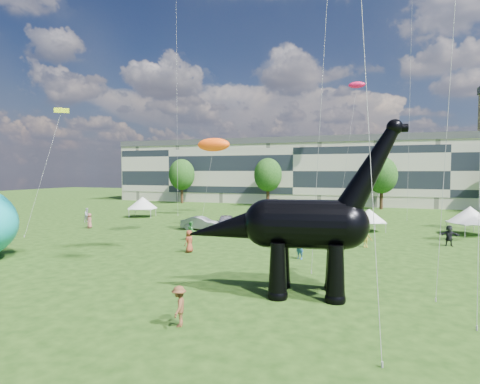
% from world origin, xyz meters
% --- Properties ---
extents(ground, '(220.00, 220.00, 0.00)m').
position_xyz_m(ground, '(0.00, 0.00, 0.00)').
color(ground, '#16330C').
rests_on(ground, ground).
extents(terrace_row, '(78.00, 11.00, 12.00)m').
position_xyz_m(terrace_row, '(-8.00, 62.00, 6.00)').
color(terrace_row, beige).
rests_on(terrace_row, ground).
extents(tree_far_left, '(5.20, 5.20, 9.44)m').
position_xyz_m(tree_far_left, '(-30.00, 53.00, 6.29)').
color(tree_far_left, '#382314').
rests_on(tree_far_left, ground).
extents(tree_mid_left, '(5.20, 5.20, 9.44)m').
position_xyz_m(tree_mid_left, '(-12.00, 53.00, 6.29)').
color(tree_mid_left, '#382314').
rests_on(tree_mid_left, ground).
extents(tree_mid_right, '(5.20, 5.20, 9.44)m').
position_xyz_m(tree_mid_right, '(8.00, 53.00, 6.29)').
color(tree_mid_right, '#382314').
rests_on(tree_mid_right, ground).
extents(dinosaur_sculpture, '(11.60, 3.78, 9.44)m').
position_xyz_m(dinosaur_sculpture, '(4.14, 1.76, 3.56)').
color(dinosaur_sculpture, black).
rests_on(dinosaur_sculpture, ground).
extents(car_silver, '(3.46, 5.27, 1.67)m').
position_xyz_m(car_silver, '(-7.92, 21.78, 0.83)').
color(car_silver, '#B8B8BD').
rests_on(car_silver, ground).
extents(car_grey, '(4.43, 1.56, 1.46)m').
position_xyz_m(car_grey, '(-10.58, 20.97, 0.73)').
color(car_grey, slate).
rests_on(car_grey, ground).
extents(car_white, '(5.84, 3.64, 1.51)m').
position_xyz_m(car_white, '(3.01, 27.66, 0.75)').
color(car_white, white).
rests_on(car_white, ground).
extents(car_dark, '(2.35, 5.26, 1.50)m').
position_xyz_m(car_dark, '(-0.27, 21.91, 0.75)').
color(car_dark, '#595960').
rests_on(car_dark, ground).
extents(gazebo_near, '(4.63, 4.63, 2.43)m').
position_xyz_m(gazebo_near, '(6.94, 26.15, 1.71)').
color(gazebo_near, white).
rests_on(gazebo_near, ground).
extents(gazebo_far, '(5.53, 5.53, 2.91)m').
position_xyz_m(gazebo_far, '(16.70, 27.17, 2.04)').
color(gazebo_far, white).
rests_on(gazebo_far, ground).
extents(gazebo_left, '(5.20, 5.20, 2.86)m').
position_xyz_m(gazebo_left, '(-23.73, 29.50, 2.01)').
color(gazebo_left, silver).
rests_on(gazebo_left, ground).
extents(visitors, '(46.00, 41.53, 1.84)m').
position_xyz_m(visitors, '(-2.33, 15.93, 0.88)').
color(visitors, brown).
rests_on(visitors, ground).
extents(kites, '(65.53, 46.92, 31.09)m').
position_xyz_m(kites, '(-0.38, 22.17, 16.56)').
color(kites, red).
rests_on(kites, ground).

